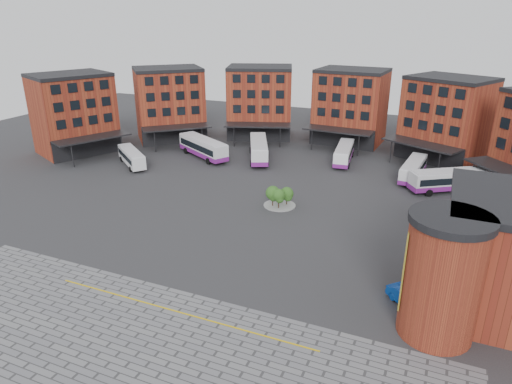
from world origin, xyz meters
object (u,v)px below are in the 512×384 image
at_px(tree_island, 279,196).
at_px(bus_e, 413,169).
at_px(bus_d, 344,153).
at_px(bus_f, 449,180).
at_px(bus_c, 259,149).
at_px(bus_a, 131,156).
at_px(bus_b, 203,147).
at_px(blue_car, 410,299).

distance_m(tree_island, bus_e, 24.54).
bearing_deg(bus_d, bus_f, -31.33).
relative_size(bus_c, bus_e, 1.18).
bearing_deg(bus_a, bus_e, -36.94).
relative_size(bus_a, bus_b, 0.74).
bearing_deg(bus_c, blue_car, -74.59).
distance_m(tree_island, bus_c, 21.78).
height_order(bus_b, blue_car, bus_b).
xyz_separation_m(bus_a, bus_b, (9.04, 9.02, 0.27)).
distance_m(tree_island, bus_a, 30.56).
xyz_separation_m(tree_island, blue_car, (18.75, -16.85, -0.84)).
relative_size(bus_a, blue_car, 1.92).
relative_size(bus_c, bus_d, 1.14).
bearing_deg(tree_island, bus_c, 120.18).
relative_size(tree_island, bus_d, 0.40).
relative_size(bus_d, blue_car, 2.32).
bearing_deg(blue_car, bus_a, 106.70).
distance_m(bus_c, blue_car, 46.44).
distance_m(bus_d, bus_e, 12.82).
xyz_separation_m(tree_island, bus_b, (-20.72, 15.94, 0.31)).
distance_m(bus_c, bus_e, 26.58).
xyz_separation_m(bus_f, blue_car, (-2.27, -32.00, -1.01)).
relative_size(bus_d, bus_f, 0.98).
relative_size(bus_a, bus_d, 0.83).
height_order(bus_a, bus_f, bus_f).
height_order(bus_d, bus_f, bus_f).
relative_size(tree_island, bus_c, 0.35).
height_order(bus_d, bus_e, bus_d).
relative_size(bus_b, blue_car, 2.59).
height_order(bus_e, bus_f, bus_f).
bearing_deg(bus_d, tree_island, -105.24).
xyz_separation_m(bus_a, blue_car, (48.51, -23.78, -0.88)).
height_order(bus_a, bus_d, bus_d).
bearing_deg(bus_e, tree_island, -123.93).
xyz_separation_m(bus_c, bus_e, (26.58, 0.09, -0.31)).
height_order(bus_c, bus_d, bus_c).
bearing_deg(tree_island, bus_a, 166.91).
height_order(bus_a, bus_b, bus_b).
relative_size(bus_c, blue_car, 2.64).
relative_size(bus_d, bus_e, 1.03).
relative_size(bus_e, bus_f, 0.95).
xyz_separation_m(bus_c, bus_f, (31.96, -3.69, -0.12)).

